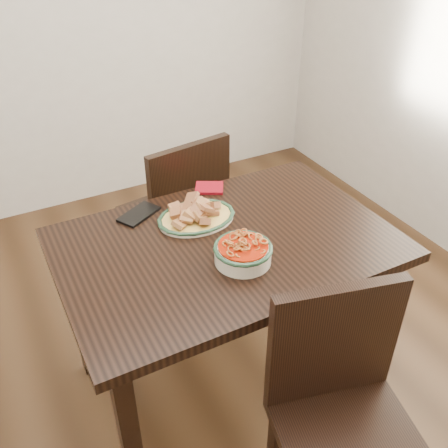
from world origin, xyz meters
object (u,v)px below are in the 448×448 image
fish_plate (196,210)px  smartphone (139,214)px  chair_far (180,210)px  dining_table (226,261)px  chair_near (342,406)px  noodle_bowl (243,251)px

fish_plate → smartphone: size_ratio=1.80×
chair_far → fish_plate: size_ratio=2.96×
dining_table → chair_near: (0.07, -0.63, -0.15)m
chair_near → noodle_bowl: size_ratio=4.33×
dining_table → chair_far: 0.66m
chair_far → chair_near: same height
chair_near → fish_plate: chair_near is taller
chair_far → smartphone: 0.51m
dining_table → chair_near: size_ratio=1.36×
fish_plate → noodle_bowl: 0.31m
fish_plate → chair_near: bearing=-82.3°
chair_near → noodle_bowl: 0.58m
chair_near → smartphone: bearing=121.0°
chair_near → noodle_bowl: bearing=112.4°
chair_far → noodle_bowl: (-0.09, -0.77, 0.29)m
chair_far → chair_near: (-0.01, -1.26, 0.00)m
chair_near → fish_plate: bearing=111.3°
chair_far → smartphone: size_ratio=5.34×
dining_table → noodle_bowl: noodle_bowl is taller
chair_near → fish_plate: (-0.11, 0.80, 0.30)m
chair_near → fish_plate: 0.86m
fish_plate → noodle_bowl: fish_plate is taller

